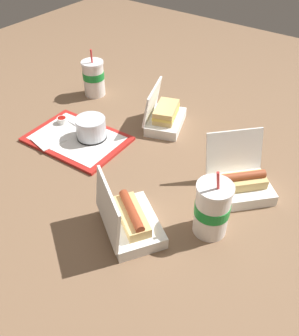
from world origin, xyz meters
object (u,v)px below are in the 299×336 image
(clamshell_sandwich_center, at_px, (164,116))
(clamshell_hotdog_right, at_px, (240,183))
(ketchup_cup, at_px, (62,120))
(cake_container, at_px, (91,129))
(soda_cup_back, at_px, (94,78))
(plastic_fork, at_px, (70,121))
(soda_cup_front, at_px, (212,209))
(food_tray, at_px, (77,139))
(clamshell_hotdog_back, at_px, (129,220))

(clamshell_sandwich_center, distance_m, clamshell_hotdog_right, 0.46)
(ketchup_cup, xyz_separation_m, clamshell_hotdog_right, (0.75, 0.06, 0.01))
(cake_container, relative_size, soda_cup_back, 0.53)
(plastic_fork, xyz_separation_m, soda_cup_front, (0.73, -0.16, 0.07))
(soda_cup_back, xyz_separation_m, soda_cup_front, (0.83, -0.41, 0.01))
(food_tray, distance_m, clamshell_sandwich_center, 0.36)
(food_tray, height_order, clamshell_hotdog_back, clamshell_hotdog_back)
(food_tray, distance_m, plastic_fork, 0.12)
(ketchup_cup, relative_size, clamshell_sandwich_center, 0.17)
(ketchup_cup, bearing_deg, clamshell_sandwich_center, 35.95)
(clamshell_hotdog_back, bearing_deg, cake_container, 145.69)
(plastic_fork, bearing_deg, cake_container, -5.23)
(clamshell_hotdog_right, bearing_deg, clamshell_hotdog_back, -119.17)
(clamshell_sandwich_center, bearing_deg, soda_cup_back, 175.74)
(soda_cup_front, bearing_deg, soda_cup_back, 153.59)
(ketchup_cup, bearing_deg, cake_container, -1.12)
(plastic_fork, xyz_separation_m, clamshell_hotdog_right, (0.73, 0.04, 0.03))
(clamshell_sandwich_center, distance_m, soda_cup_front, 0.57)
(food_tray, relative_size, plastic_fork, 3.45)
(soda_cup_back, bearing_deg, ketchup_cup, -75.46)
(clamshell_hotdog_right, height_order, soda_cup_front, soda_cup_front)
(ketchup_cup, xyz_separation_m, clamshell_hotdog_back, (0.57, -0.28, 0.02))
(clamshell_hotdog_back, relative_size, soda_cup_back, 1.17)
(clamshell_sandwich_center, bearing_deg, soda_cup_front, -42.17)
(food_tray, relative_size, clamshell_hotdog_back, 1.48)
(clamshell_sandwich_center, xyz_separation_m, soda_cup_front, (0.42, -0.38, 0.04))
(clamshell_sandwich_center, height_order, soda_cup_front, soda_cup_front)
(plastic_fork, height_order, clamshell_sandwich_center, clamshell_sandwich_center)
(cake_container, height_order, clamshell_sandwich_center, clamshell_sandwich_center)
(food_tray, xyz_separation_m, clamshell_hotdog_back, (0.45, -0.24, 0.04))
(clamshell_hotdog_right, distance_m, soda_cup_front, 0.20)
(ketchup_cup, xyz_separation_m, plastic_fork, (0.02, 0.02, -0.01))
(clamshell_sandwich_center, relative_size, soda_cup_front, 0.98)
(plastic_fork, xyz_separation_m, clamshell_hotdog_back, (0.54, -0.30, 0.03))
(food_tray, height_order, cake_container, cake_container)
(food_tray, bearing_deg, plastic_fork, 146.88)
(clamshell_hotdog_right, relative_size, soda_cup_front, 1.13)
(clamshell_hotdog_back, height_order, soda_cup_front, soda_cup_front)
(clamshell_hotdog_right, bearing_deg, soda_cup_back, 165.61)
(food_tray, height_order, soda_cup_back, soda_cup_back)
(clamshell_hotdog_back, relative_size, soda_cup_front, 1.09)
(clamshell_hotdog_right, xyz_separation_m, soda_cup_back, (-0.83, 0.21, 0.04))
(ketchup_cup, bearing_deg, soda_cup_back, 104.54)
(soda_cup_front, bearing_deg, clamshell_sandwich_center, 137.83)
(ketchup_cup, relative_size, soda_cup_front, 0.17)
(clamshell_hotdog_right, xyz_separation_m, soda_cup_front, (0.00, -0.20, 0.05))
(soda_cup_back, bearing_deg, clamshell_hotdog_back, -40.81)
(cake_container, bearing_deg, food_tray, -140.08)
(ketchup_cup, distance_m, clamshell_hotdog_back, 0.63)
(clamshell_hotdog_right, bearing_deg, soda_cup_front, -89.73)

